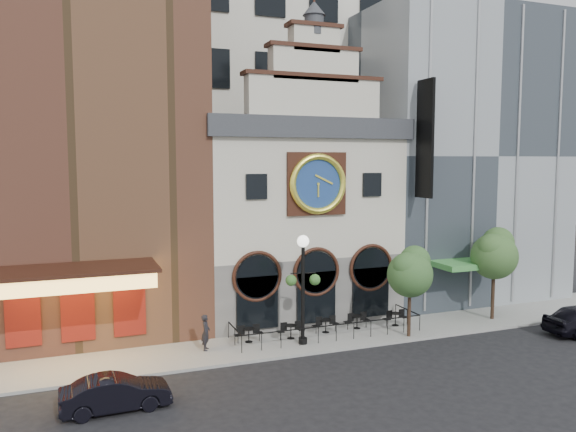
# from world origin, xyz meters

# --- Properties ---
(ground) EXTENTS (120.00, 120.00, 0.00)m
(ground) POSITION_xyz_m (0.00, 0.00, 0.00)
(ground) COLOR black
(ground) RESTS_ON ground
(sidewalk) EXTENTS (44.00, 5.00, 0.15)m
(sidewalk) POSITION_xyz_m (0.00, 2.50, 0.07)
(sidewalk) COLOR gray
(sidewalk) RESTS_ON ground
(clock_building) EXTENTS (12.60, 8.78, 18.65)m
(clock_building) POSITION_xyz_m (0.00, 7.82, 6.69)
(clock_building) COLOR #605E5B
(clock_building) RESTS_ON ground
(theater_building) EXTENTS (14.00, 15.60, 25.00)m
(theater_building) POSITION_xyz_m (-13.00, 9.96, 12.60)
(theater_building) COLOR brown
(theater_building) RESTS_ON ground
(retail_building) EXTENTS (14.00, 14.40, 20.00)m
(retail_building) POSITION_xyz_m (12.99, 9.99, 10.14)
(retail_building) COLOR gray
(retail_building) RESTS_ON ground
(office_tower) EXTENTS (20.00, 16.00, 40.00)m
(office_tower) POSITION_xyz_m (0.00, 20.00, 20.00)
(office_tower) COLOR beige
(office_tower) RESTS_ON ground
(cafe_railing) EXTENTS (10.60, 2.60, 0.90)m
(cafe_railing) POSITION_xyz_m (0.00, 2.50, 0.60)
(cafe_railing) COLOR black
(cafe_railing) RESTS_ON sidewalk
(bistro_0) EXTENTS (1.58, 0.68, 0.90)m
(bistro_0) POSITION_xyz_m (-4.47, 2.71, 0.61)
(bistro_0) COLOR black
(bistro_0) RESTS_ON sidewalk
(bistro_1) EXTENTS (1.58, 0.68, 0.90)m
(bistro_1) POSITION_xyz_m (-2.14, 2.48, 0.61)
(bistro_1) COLOR black
(bistro_1) RESTS_ON sidewalk
(bistro_2) EXTENTS (1.58, 0.68, 0.90)m
(bistro_2) POSITION_xyz_m (0.11, 2.79, 0.61)
(bistro_2) COLOR black
(bistro_2) RESTS_ON sidewalk
(bistro_3) EXTENTS (1.58, 0.68, 0.90)m
(bistro_3) POSITION_xyz_m (2.12, 2.84, 0.61)
(bistro_3) COLOR black
(bistro_3) RESTS_ON sidewalk
(bistro_4) EXTENTS (1.58, 0.68, 0.90)m
(bistro_4) POSITION_xyz_m (4.53, 2.56, 0.61)
(bistro_4) COLOR black
(bistro_4) RESTS_ON sidewalk
(car_left) EXTENTS (4.30, 1.63, 1.40)m
(car_left) POSITION_xyz_m (-11.70, -3.03, 0.70)
(car_left) COLOR black
(car_left) RESTS_ON ground
(pedestrian) EXTENTS (0.65, 0.79, 1.86)m
(pedestrian) POSITION_xyz_m (-6.89, 2.31, 1.08)
(pedestrian) COLOR black
(pedestrian) RESTS_ON sidewalk
(lamppost) EXTENTS (1.83, 0.88, 5.83)m
(lamppost) POSITION_xyz_m (-1.85, 1.46, 3.76)
(lamppost) COLOR black
(lamppost) RESTS_ON sidewalk
(tree_left) EXTENTS (2.61, 2.51, 5.02)m
(tree_left) POSITION_xyz_m (4.20, 0.59, 3.83)
(tree_left) COLOR #382619
(tree_left) RESTS_ON sidewalk
(tree_right) EXTENTS (2.93, 2.82, 5.63)m
(tree_right) POSITION_xyz_m (10.95, 1.74, 4.28)
(tree_right) COLOR #382619
(tree_right) RESTS_ON sidewalk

